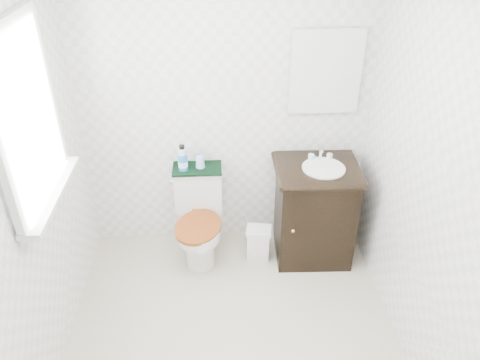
{
  "coord_description": "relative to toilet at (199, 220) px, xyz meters",
  "views": [
    {
      "loc": [
        -0.07,
        -2.05,
        2.56
      ],
      "look_at": [
        0.08,
        0.75,
        0.82
      ],
      "focal_mm": 35.0,
      "sensor_mm": 36.0,
      "label": 1
    }
  ],
  "objects": [
    {
      "name": "mirror",
      "position": [
        0.96,
        0.2,
        1.13
      ],
      "size": [
        0.5,
        0.02,
        0.6
      ],
      "primitive_type": "cube",
      "color": "silver",
      "rests_on": "wall_back"
    },
    {
      "name": "toilet",
      "position": [
        0.0,
        0.0,
        0.0
      ],
      "size": [
        0.43,
        0.65,
        0.72
      ],
      "color": "silver",
      "rests_on": "floor"
    },
    {
      "name": "mouthwash_bottle",
      "position": [
        -0.1,
        0.09,
        0.51
      ],
      "size": [
        0.07,
        0.07,
        0.21
      ],
      "color": "blue",
      "rests_on": "towel"
    },
    {
      "name": "soap_bar",
      "position": [
        0.89,
        0.07,
        0.51
      ],
      "size": [
        0.07,
        0.05,
        0.02
      ],
      "primitive_type": "ellipsoid",
      "color": "#1B7082",
      "rests_on": "vanity"
    },
    {
      "name": "trash_bin",
      "position": [
        0.47,
        -0.1,
        -0.18
      ],
      "size": [
        0.22,
        0.18,
        0.28
      ],
      "color": "silver",
      "rests_on": "floor"
    },
    {
      "name": "wall_left",
      "position": [
        -0.87,
        -0.97,
        0.88
      ],
      "size": [
        0.0,
        2.4,
        2.4
      ],
      "primitive_type": "plane",
      "rotation": [
        1.57,
        0.0,
        1.57
      ],
      "color": "silver",
      "rests_on": "ground"
    },
    {
      "name": "towel",
      "position": [
        0.0,
        0.12,
        0.41
      ],
      "size": [
        0.38,
        0.22,
        0.02
      ],
      "primitive_type": "cube",
      "color": "black",
      "rests_on": "toilet"
    },
    {
      "name": "vanity",
      "position": [
        0.91,
        -0.07,
        0.11
      ],
      "size": [
        0.63,
        0.54,
        0.92
      ],
      "color": "black",
      "rests_on": "floor"
    },
    {
      "name": "window",
      "position": [
        -0.84,
        -0.72,
        1.23
      ],
      "size": [
        0.02,
        0.7,
        0.9
      ],
      "primitive_type": "cube",
      "color": "white",
      "rests_on": "wall_left"
    },
    {
      "name": "wall_back",
      "position": [
        0.23,
        0.23,
        0.88
      ],
      "size": [
        2.4,
        0.0,
        2.4
      ],
      "primitive_type": "plane",
      "rotation": [
        1.57,
        0.0,
        0.0
      ],
      "color": "silver",
      "rests_on": "ground"
    },
    {
      "name": "floor",
      "position": [
        0.23,
        -0.97,
        -0.32
      ],
      "size": [
        2.4,
        2.4,
        0.0
      ],
      "primitive_type": "plane",
      "color": "#B4AC91",
      "rests_on": "ground"
    },
    {
      "name": "cup",
      "position": [
        0.03,
        0.12,
        0.46
      ],
      "size": [
        0.07,
        0.07,
        0.09
      ],
      "primitive_type": "cone",
      "color": "#96C1F6",
      "rests_on": "towel"
    },
    {
      "name": "wall_right",
      "position": [
        1.33,
        -0.97,
        0.88
      ],
      "size": [
        0.0,
        2.4,
        2.4
      ],
      "primitive_type": "plane",
      "rotation": [
        1.57,
        0.0,
        -1.57
      ],
      "color": "silver",
      "rests_on": "ground"
    }
  ]
}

